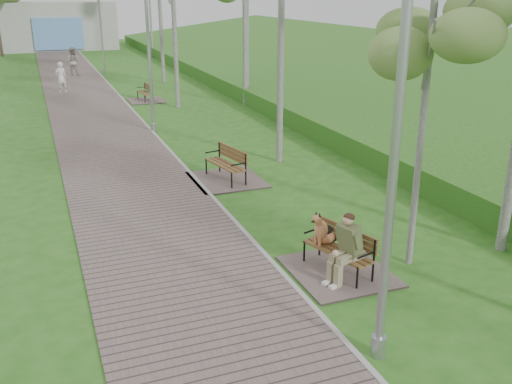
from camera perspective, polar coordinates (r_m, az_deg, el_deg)
walkway at (r=25.90m, az=-16.13°, el=7.65°), size 3.50×67.00×0.04m
kerb at (r=26.11m, az=-12.28°, el=8.07°), size 0.10×67.00×0.05m
embankment at (r=29.09m, az=12.53°, el=9.16°), size 14.00×70.00×1.60m
building_north at (r=54.93m, az=-19.37°, el=15.40°), size 10.00×5.20×4.00m
bench_main at (r=10.76m, az=8.06°, el=-6.08°), size 1.78×1.98×1.55m
bench_second at (r=15.93m, az=-3.06°, el=1.88°), size 1.88×2.09×1.16m
bench_third at (r=28.08m, az=-11.02°, el=9.27°), size 1.61×1.79×0.99m
lamp_post_near at (r=7.66m, az=13.46°, el=0.88°), size 0.22×0.22×5.73m
lamp_post_second at (r=21.49m, az=-10.58°, el=12.38°), size 0.20×0.20×5.29m
lamp_post_third at (r=38.15m, az=-15.15°, el=14.57°), size 0.18×0.18×4.53m
pedestrian_near at (r=31.32m, az=-18.92°, el=10.78°), size 0.67×0.54×1.59m
pedestrian_far at (r=37.45m, az=-17.85°, el=12.30°), size 1.03×0.93×1.74m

